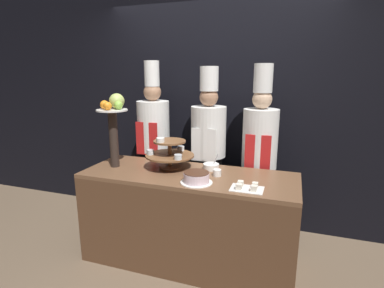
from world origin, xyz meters
name	(u,v)px	position (x,y,z in m)	size (l,w,h in m)	color
ground_plane	(175,282)	(0.00, 0.00, 0.00)	(14.00, 14.00, 0.00)	brown
wall_back	(215,104)	(0.00, 1.28, 1.40)	(10.00, 0.06, 2.80)	black
buffet_counter	(189,218)	(0.00, 0.35, 0.43)	(1.92, 0.70, 0.86)	brown
tiered_stand	(170,153)	(-0.22, 0.44, 1.01)	(0.46, 0.46, 0.31)	brown
fruit_pedestal	(114,118)	(-0.74, 0.34, 1.33)	(0.29, 0.29, 0.69)	#2D231E
cake_round	(196,178)	(0.14, 0.15, 0.91)	(0.26, 0.26, 0.09)	white
cup_white	(217,173)	(0.26, 0.37, 0.89)	(0.07, 0.07, 0.06)	white
cake_square_tray	(247,187)	(0.55, 0.14, 0.88)	(0.25, 0.18, 0.05)	white
serving_bowl_far	(211,166)	(0.16, 0.54, 0.89)	(0.15, 0.15, 0.15)	white
chef_left	(154,140)	(-0.61, 0.91, 1.01)	(0.36, 0.36, 1.87)	black
chef_center_left	(208,146)	(0.02, 0.91, 0.99)	(0.37, 0.37, 1.81)	black
chef_center_right	(259,150)	(0.56, 0.91, 0.99)	(0.35, 0.35, 1.83)	#28282D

